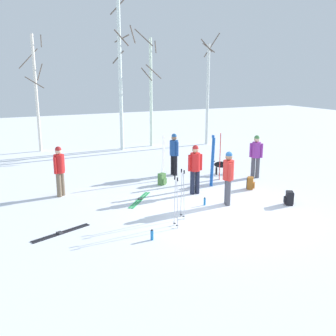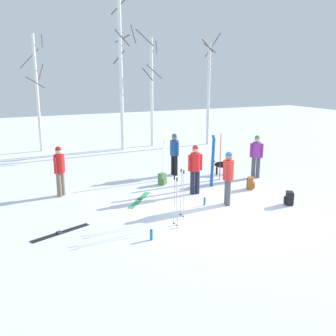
{
  "view_description": "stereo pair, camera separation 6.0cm",
  "coord_description": "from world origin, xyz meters",
  "px_view_note": "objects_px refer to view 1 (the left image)",
  "views": [
    {
      "loc": [
        -6.05,
        -9.16,
        4.06
      ],
      "look_at": [
        -0.73,
        2.04,
        1.0
      ],
      "focal_mm": 41.1,
      "sensor_mm": 36.0,
      "label": 1
    },
    {
      "loc": [
        -6.0,
        -9.19,
        4.06
      ],
      "look_at": [
        -0.73,
        2.04,
        1.0
      ],
      "focal_mm": 41.1,
      "sensor_mm": 36.0,
      "label": 2
    }
  ],
  "objects_px": {
    "ski_pair_lying_0": "(140,200)",
    "person_3": "(174,151)",
    "birch_tree_3": "(208,92)",
    "person_2": "(59,168)",
    "backpack_1": "(251,183)",
    "person_1": "(195,166)",
    "ski_pair_planted_2": "(220,157)",
    "water_bottle_1": "(152,235)",
    "birch_tree_1": "(120,73)",
    "backpack_2": "(289,198)",
    "person_0": "(228,175)",
    "person_4": "(256,154)",
    "ski_pair_lying_1": "(61,233)",
    "ski_poles_0": "(176,200)",
    "birch_tree_0": "(36,92)",
    "ski_poles_1": "(183,192)",
    "ski_pair_planted_1": "(163,158)",
    "backpack_0": "(162,179)",
    "birch_tree_2": "(151,90)",
    "water_bottle_0": "(205,202)",
    "ski_pair_planted_0": "(212,161)",
    "dog": "(222,165)"
  },
  "relations": [
    {
      "from": "ski_pair_lying_0",
      "to": "person_3",
      "type": "bearing_deg",
      "value": 44.57
    },
    {
      "from": "birch_tree_1",
      "to": "birch_tree_3",
      "type": "distance_m",
      "value": 5.18
    },
    {
      "from": "ski_pair_planted_1",
      "to": "backpack_2",
      "type": "relative_size",
      "value": 4.01
    },
    {
      "from": "person_1",
      "to": "backpack_1",
      "type": "xyz_separation_m",
      "value": [
        2.09,
        -0.37,
        -0.77
      ]
    },
    {
      "from": "backpack_1",
      "to": "ski_pair_lying_0",
      "type": "bearing_deg",
      "value": 172.27
    },
    {
      "from": "ski_pair_lying_1",
      "to": "water_bottle_1",
      "type": "height_order",
      "value": "water_bottle_1"
    },
    {
      "from": "person_2",
      "to": "water_bottle_1",
      "type": "xyz_separation_m",
      "value": [
        1.4,
        -4.6,
        -0.85
      ]
    },
    {
      "from": "backpack_2",
      "to": "ski_pair_lying_0",
      "type": "bearing_deg",
      "value": 149.08
    },
    {
      "from": "person_3",
      "to": "dog",
      "type": "relative_size",
      "value": 2.14
    },
    {
      "from": "person_3",
      "to": "ski_pair_lying_0",
      "type": "height_order",
      "value": "person_3"
    },
    {
      "from": "ski_pair_planted_0",
      "to": "water_bottle_1",
      "type": "height_order",
      "value": "ski_pair_planted_0"
    },
    {
      "from": "backpack_1",
      "to": "birch_tree_3",
      "type": "xyz_separation_m",
      "value": [
        3.27,
        8.51,
        2.81
      ]
    },
    {
      "from": "person_4",
      "to": "ski_pair_lying_1",
      "type": "height_order",
      "value": "person_4"
    },
    {
      "from": "person_1",
      "to": "ski_pair_planted_2",
      "type": "bearing_deg",
      "value": 34.06
    },
    {
      "from": "ski_pair_lying_0",
      "to": "person_4",
      "type": "bearing_deg",
      "value": 7.08
    },
    {
      "from": "person_4",
      "to": "birch_tree_0",
      "type": "height_order",
      "value": "birch_tree_0"
    },
    {
      "from": "person_2",
      "to": "ski_pair_planted_2",
      "type": "relative_size",
      "value": 0.93
    },
    {
      "from": "ski_pair_lying_0",
      "to": "birch_tree_3",
      "type": "height_order",
      "value": "birch_tree_3"
    },
    {
      "from": "ski_poles_0",
      "to": "water_bottle_1",
      "type": "xyz_separation_m",
      "value": [
        -0.92,
        -0.5,
        -0.62
      ]
    },
    {
      "from": "person_0",
      "to": "ski_pair_lying_1",
      "type": "height_order",
      "value": "person_0"
    },
    {
      "from": "person_2",
      "to": "backpack_1",
      "type": "bearing_deg",
      "value": -18.41
    },
    {
      "from": "person_1",
      "to": "ski_poles_1",
      "type": "relative_size",
      "value": 1.19
    },
    {
      "from": "ski_poles_0",
      "to": "backpack_2",
      "type": "xyz_separation_m",
      "value": [
        4.05,
        0.08,
        -0.54
      ]
    },
    {
      "from": "backpack_1",
      "to": "water_bottle_1",
      "type": "height_order",
      "value": "backpack_1"
    },
    {
      "from": "person_2",
      "to": "birch_tree_1",
      "type": "height_order",
      "value": "birch_tree_1"
    },
    {
      "from": "backpack_2",
      "to": "water_bottle_0",
      "type": "bearing_deg",
      "value": 155.73
    },
    {
      "from": "backpack_2",
      "to": "birch_tree_0",
      "type": "relative_size",
      "value": 0.07
    },
    {
      "from": "backpack_0",
      "to": "birch_tree_2",
      "type": "height_order",
      "value": "birch_tree_2"
    },
    {
      "from": "ski_pair_lying_0",
      "to": "backpack_0",
      "type": "height_order",
      "value": "backpack_0"
    },
    {
      "from": "birch_tree_0",
      "to": "water_bottle_0",
      "type": "bearing_deg",
      "value": -72.9
    },
    {
      "from": "person_3",
      "to": "backpack_0",
      "type": "height_order",
      "value": "person_3"
    },
    {
      "from": "water_bottle_0",
      "to": "birch_tree_3",
      "type": "relative_size",
      "value": 0.04
    },
    {
      "from": "ski_poles_0",
      "to": "birch_tree_0",
      "type": "distance_m",
      "value": 12.86
    },
    {
      "from": "person_0",
      "to": "water_bottle_0",
      "type": "height_order",
      "value": "person_0"
    },
    {
      "from": "person_3",
      "to": "person_2",
      "type": "bearing_deg",
      "value": -169.67
    },
    {
      "from": "backpack_2",
      "to": "water_bottle_0",
      "type": "distance_m",
      "value": 2.68
    },
    {
      "from": "backpack_2",
      "to": "birch_tree_0",
      "type": "distance_m",
      "value": 14.06
    },
    {
      "from": "person_4",
      "to": "water_bottle_0",
      "type": "relative_size",
      "value": 6.69
    },
    {
      "from": "person_1",
      "to": "birch_tree_3",
      "type": "bearing_deg",
      "value": 56.63
    },
    {
      "from": "water_bottle_1",
      "to": "birch_tree_1",
      "type": "xyz_separation_m",
      "value": [
        3.15,
        11.47,
        3.95
      ]
    },
    {
      "from": "ski_pair_lying_0",
      "to": "birch_tree_2",
      "type": "bearing_deg",
      "value": 64.76
    },
    {
      "from": "person_1",
      "to": "person_2",
      "type": "xyz_separation_m",
      "value": [
        -4.23,
        1.74,
        0.0
      ]
    },
    {
      "from": "ski_pair_lying_0",
      "to": "birch_tree_1",
      "type": "xyz_separation_m",
      "value": [
        2.28,
        8.42,
        4.07
      ]
    },
    {
      "from": "person_3",
      "to": "birch_tree_3",
      "type": "xyz_separation_m",
      "value": [
        4.88,
        5.55,
        2.04
      ]
    },
    {
      "from": "birch_tree_3",
      "to": "birch_tree_0",
      "type": "bearing_deg",
      "value": 167.74
    },
    {
      "from": "person_0",
      "to": "person_4",
      "type": "bearing_deg",
      "value": 38.42
    },
    {
      "from": "person_3",
      "to": "water_bottle_1",
      "type": "height_order",
      "value": "person_3"
    },
    {
      "from": "person_0",
      "to": "ski_poles_1",
      "type": "relative_size",
      "value": 1.19
    },
    {
      "from": "person_0",
      "to": "person_2",
      "type": "xyz_separation_m",
      "value": [
        -4.62,
        3.15,
        0.0
      ]
    },
    {
      "from": "dog",
      "to": "backpack_0",
      "type": "relative_size",
      "value": 1.82
    }
  ]
}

